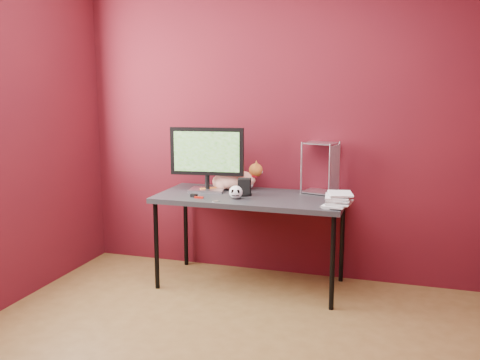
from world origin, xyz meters
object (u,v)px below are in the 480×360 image
(monitor, at_px, (207,156))
(cat, at_px, (235,180))
(speaker, at_px, (244,187))
(skull_mug, at_px, (236,192))
(book_stack, at_px, (329,128))
(desk, at_px, (251,202))

(monitor, height_order, cat, monitor)
(speaker, bearing_deg, monitor, 159.99)
(monitor, height_order, skull_mug, monitor)
(monitor, height_order, book_stack, book_stack)
(desk, bearing_deg, cat, 135.26)
(monitor, distance_m, speaker, 0.42)
(book_stack, bearing_deg, cat, 156.13)
(skull_mug, relative_size, speaker, 0.80)
(cat, bearing_deg, speaker, -71.25)
(speaker, bearing_deg, book_stack, -22.88)
(desk, distance_m, book_stack, 0.90)
(monitor, height_order, speaker, monitor)
(monitor, relative_size, speaker, 4.48)
(desk, relative_size, book_stack, 1.32)
(monitor, bearing_deg, speaker, -18.38)
(book_stack, bearing_deg, desk, 164.83)
(cat, height_order, speaker, cat)
(skull_mug, height_order, speaker, speaker)
(skull_mug, bearing_deg, speaker, 66.75)
(speaker, bearing_deg, desk, -4.54)
(desk, height_order, book_stack, book_stack)
(desk, height_order, skull_mug, skull_mug)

